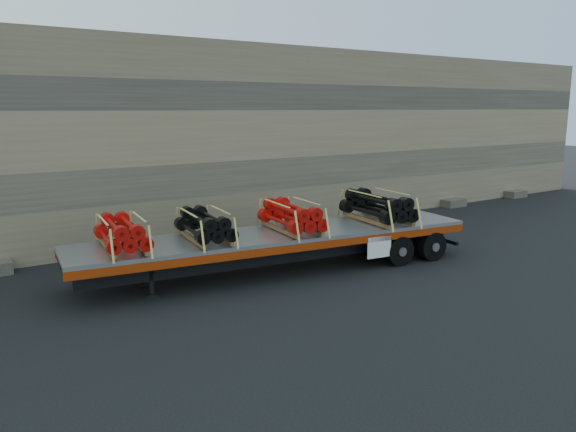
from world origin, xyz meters
name	(u,v)px	position (x,y,z in m)	size (l,w,h in m)	color
ground	(313,269)	(0.00, 0.00, 0.00)	(120.00, 120.00, 0.00)	black
rock_wall	(210,140)	(0.00, 6.50, 3.50)	(44.00, 3.00, 7.00)	#7A6B54
trailer	(279,252)	(-1.00, 0.31, 0.59)	(11.81, 2.27, 1.18)	#A5A7AC
bundle_front	(122,234)	(-5.33, 0.91, 1.57)	(1.08, 2.17, 0.77)	#BC0E0A
bundle_midfront	(205,226)	(-3.18, 0.61, 1.56)	(1.08, 2.16, 0.77)	black
bundle_midrear	(292,217)	(-0.59, 0.26, 1.59)	(1.15, 2.30, 0.81)	#BC0E0A
bundle_rear	(378,208)	(2.40, -0.15, 1.62)	(1.25, 2.51, 0.89)	black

